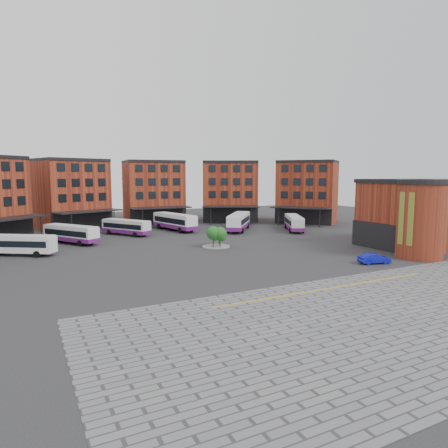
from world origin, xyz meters
name	(u,v)px	position (x,y,z in m)	size (l,w,h in m)	color
ground	(243,263)	(0.00, 0.00, 0.00)	(160.00, 160.00, 0.00)	#28282B
paving_zone	(397,313)	(2.00, -22.00, 0.01)	(50.00, 22.00, 0.02)	slate
yellow_line	(330,288)	(2.00, -14.00, 0.03)	(26.00, 0.15, 0.02)	gold
main_building	(131,195)	(-4.77, 38.25, 7.23)	(94.14, 42.48, 14.60)	#963B20
east_building	(417,214)	(28.70, -3.06, 5.29)	(17.40, 15.40, 10.60)	#963B20
tree_island	(218,235)	(2.03, 11.56, 1.89)	(4.40, 4.40, 3.36)	gray
bus_a	(19,243)	(-25.58, 18.44, 1.70)	(9.77, 7.47, 2.87)	white
bus_b	(71,234)	(-17.95, 25.62, 1.63)	(8.00, 10.27, 3.02)	white
bus_c	(126,227)	(-7.71, 30.69, 1.57)	(7.56, 9.94, 2.90)	white
bus_d	(175,221)	(2.64, 32.66, 1.84)	(5.56, 12.38, 3.40)	white
bus_e	(239,221)	(14.14, 26.54, 1.87)	(9.83, 11.35, 3.45)	white
bus_f	(294,223)	(24.03, 21.33, 1.66)	(7.36, 10.74, 3.06)	silver
blue_car	(374,258)	(14.75, -7.89, 0.67)	(1.42, 4.08, 1.34)	#0D14B4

